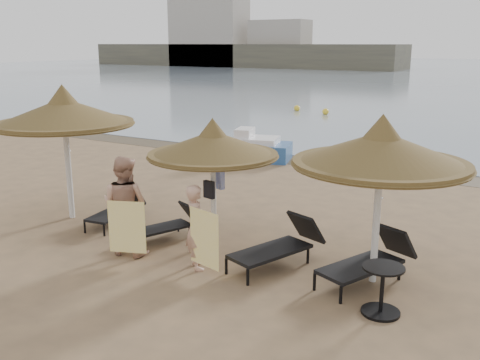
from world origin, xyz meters
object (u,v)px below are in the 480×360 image
object	(u,v)px
lounger_far_right	(371,259)
palapa_left	(64,113)
lounger_near_left	(170,224)
lounger_near_right	(281,244)
palapa_center	(213,145)
person_right	(196,220)
palapa_right	(381,150)
lounger_far_left	(118,208)
side_table	(382,292)
person_left	(124,198)
pedal_boat	(256,148)

from	to	relation	value
lounger_far_right	palapa_left	bearing A→B (deg)	-155.74
lounger_near_left	palapa_left	bearing A→B (deg)	-155.58
lounger_near_right	lounger_far_right	distance (m)	1.72
lounger_near_left	lounger_far_right	xyz separation A→B (m)	(4.44, 0.11, 0.08)
palapa_center	lounger_near_left	xyz separation A→B (m)	(-1.01, -0.20, -1.82)
lounger_near_right	person_right	world-z (taller)	person_right
palapa_right	lounger_far_left	world-z (taller)	palapa_right
lounger_near_left	person_right	distance (m)	1.87
palapa_left	person_right	world-z (taller)	palapa_left
palapa_left	side_table	xyz separation A→B (m)	(7.91, -0.90, -2.20)
lounger_near_left	palapa_right	bearing A→B (deg)	23.63
palapa_center	person_left	world-z (taller)	palapa_center
lounger_far_right	person_right	size ratio (longest dim) A/B	1.12
palapa_left	palapa_right	size ratio (longest dim) A/B	1.07
palapa_left	person_left	xyz separation A→B (m)	(2.73, -1.04, -1.40)
palapa_left	palapa_right	bearing A→B (deg)	1.55
palapa_left	lounger_near_right	bearing A→B (deg)	0.36
palapa_right	lounger_near_right	size ratio (longest dim) A/B	1.42
person_left	person_right	bearing A→B (deg)	175.75
pedal_boat	lounger_near_right	bearing A→B (deg)	-73.76
palapa_left	palapa_center	distance (m)	4.00
lounger_near_right	pedal_boat	distance (m)	9.63
lounger_far_left	side_table	world-z (taller)	side_table
palapa_center	lounger_far_left	xyz separation A→B (m)	(-2.73, 0.01, -1.79)
palapa_center	side_table	world-z (taller)	palapa_center
lounger_far_left	lounger_far_right	xyz separation A→B (m)	(6.16, -0.11, 0.06)
pedal_boat	lounger_far_left	bearing A→B (deg)	-101.06
lounger_near_left	lounger_far_right	world-z (taller)	lounger_far_right
lounger_far_left	side_table	xyz separation A→B (m)	(6.68, -1.23, 0.03)
lounger_near_left	pedal_boat	xyz separation A→B (m)	(-2.36, 8.10, 0.10)
palapa_left	palapa_right	world-z (taller)	palapa_left
side_table	person_left	world-z (taller)	person_left
palapa_right	lounger_far_left	bearing A→B (deg)	178.88
palapa_center	person_left	bearing A→B (deg)	-132.35
palapa_left	lounger_far_right	world-z (taller)	palapa_left
palapa_center	lounger_far_right	distance (m)	3.84
side_table	pedal_boat	distance (m)	11.69
person_left	pedal_boat	distance (m)	9.52
lounger_near_left	lounger_near_right	xyz separation A→B (m)	(2.73, -0.07, 0.09)
side_table	person_right	xyz separation A→B (m)	(-3.52, -0.02, 0.57)
lounger_far_left	pedal_boat	distance (m)	7.91
lounger_far_left	lounger_near_right	size ratio (longest dim) A/B	0.84
pedal_boat	person_right	bearing A→B (deg)	-83.14
palapa_right	side_table	bearing A→B (deg)	-67.01
lounger_far_left	pedal_boat	world-z (taller)	pedal_boat
palapa_center	pedal_boat	distance (m)	8.76
person_left	person_right	size ratio (longest dim) A/B	1.23
side_table	pedal_boat	world-z (taller)	pedal_boat
palapa_center	palapa_right	bearing A→B (deg)	-1.76
palapa_center	person_left	size ratio (longest dim) A/B	1.16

